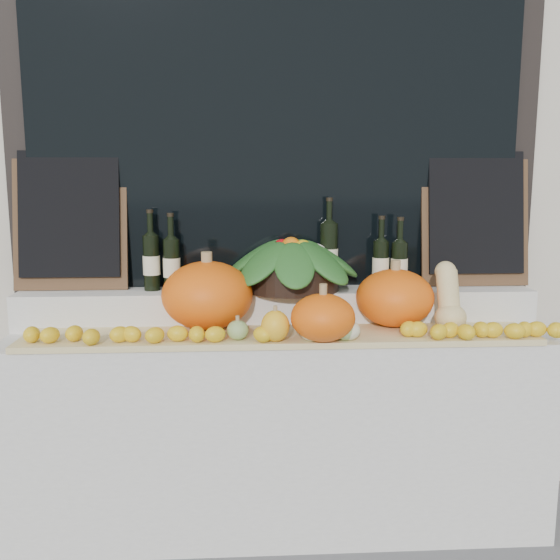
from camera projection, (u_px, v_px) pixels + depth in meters
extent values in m
cube|color=beige|center=(271.00, 35.00, 3.18)|extent=(7.00, 0.90, 4.50)
cube|color=black|center=(276.00, 95.00, 2.79)|extent=(2.40, 0.04, 2.10)
cube|color=black|center=(276.00, 95.00, 2.76)|extent=(2.20, 0.02, 2.00)
cube|color=silver|center=(279.00, 428.00, 2.77)|extent=(2.30, 0.55, 0.88)
cube|color=silver|center=(277.00, 306.00, 2.83)|extent=(2.30, 0.25, 0.16)
cube|color=tan|center=(281.00, 336.00, 2.57)|extent=(2.10, 0.32, 0.02)
ellipsoid|color=#FF640D|center=(207.00, 295.00, 2.62)|extent=(0.44, 0.44, 0.29)
ellipsoid|color=#FF640D|center=(395.00, 298.00, 2.67)|extent=(0.40, 0.40, 0.25)
ellipsoid|color=#FF640D|center=(323.00, 318.00, 2.44)|extent=(0.31, 0.31, 0.19)
ellipsoid|color=#DFC483|center=(451.00, 318.00, 2.59)|extent=(0.13, 0.13, 0.12)
cylinder|color=#DFC483|center=(448.00, 290.00, 2.62)|extent=(0.09, 0.14, 0.18)
sphere|color=#DFC483|center=(446.00, 272.00, 2.64)|extent=(0.09, 0.09, 0.09)
ellipsoid|color=#2C691F|center=(346.00, 330.00, 2.46)|extent=(0.10, 0.10, 0.08)
cylinder|color=#967D52|center=(346.00, 317.00, 2.45)|extent=(0.02, 0.02, 0.02)
ellipsoid|color=#2C691F|center=(238.00, 330.00, 2.46)|extent=(0.09, 0.09, 0.08)
cylinder|color=#967D52|center=(238.00, 318.00, 2.45)|extent=(0.02, 0.02, 0.02)
ellipsoid|color=beige|center=(311.00, 332.00, 2.45)|extent=(0.09, 0.09, 0.07)
cylinder|color=#967D52|center=(311.00, 320.00, 2.44)|extent=(0.02, 0.02, 0.02)
ellipsoid|color=yellow|center=(275.00, 326.00, 2.43)|extent=(0.11, 0.11, 0.12)
cylinder|color=#967D52|center=(275.00, 308.00, 2.42)|extent=(0.02, 0.02, 0.02)
ellipsoid|color=beige|center=(349.00, 330.00, 2.46)|extent=(0.09, 0.09, 0.08)
cylinder|color=#967D52|center=(349.00, 318.00, 2.45)|extent=(0.02, 0.02, 0.02)
cylinder|color=black|center=(291.00, 277.00, 2.79)|extent=(0.43, 0.43, 0.12)
cylinder|color=black|center=(152.00, 263.00, 2.77)|extent=(0.07, 0.07, 0.25)
cylinder|color=black|center=(150.00, 224.00, 2.74)|extent=(0.03, 0.03, 0.10)
cylinder|color=beige|center=(152.00, 265.00, 2.77)|extent=(0.08, 0.08, 0.08)
cylinder|color=black|center=(150.00, 211.00, 2.73)|extent=(0.03, 0.03, 0.02)
cylinder|color=black|center=(172.00, 265.00, 2.75)|extent=(0.07, 0.07, 0.23)
cylinder|color=black|center=(171.00, 228.00, 2.72)|extent=(0.03, 0.03, 0.10)
cylinder|color=beige|center=(172.00, 267.00, 2.75)|extent=(0.08, 0.08, 0.08)
cylinder|color=black|center=(170.00, 215.00, 2.71)|extent=(0.03, 0.03, 0.02)
cylinder|color=black|center=(329.00, 256.00, 2.82)|extent=(0.08, 0.08, 0.30)
cylinder|color=black|center=(329.00, 212.00, 2.79)|extent=(0.03, 0.03, 0.10)
cylinder|color=beige|center=(329.00, 258.00, 2.82)|extent=(0.08, 0.08, 0.08)
cylinder|color=black|center=(329.00, 199.00, 2.78)|extent=(0.03, 0.03, 0.02)
cylinder|color=black|center=(381.00, 265.00, 2.83)|extent=(0.07, 0.07, 0.21)
cylinder|color=black|center=(382.00, 230.00, 2.80)|extent=(0.03, 0.03, 0.10)
cylinder|color=beige|center=(381.00, 267.00, 2.83)|extent=(0.08, 0.08, 0.08)
cylinder|color=black|center=(382.00, 218.00, 2.79)|extent=(0.03, 0.03, 0.02)
cylinder|color=black|center=(399.00, 266.00, 2.81)|extent=(0.07, 0.07, 0.21)
cylinder|color=black|center=(400.00, 231.00, 2.79)|extent=(0.03, 0.03, 0.10)
cylinder|color=beige|center=(399.00, 268.00, 2.81)|extent=(0.08, 0.08, 0.08)
cylinder|color=black|center=(401.00, 219.00, 2.78)|extent=(0.03, 0.03, 0.02)
cube|color=#4C331E|center=(70.00, 221.00, 2.78)|extent=(0.50, 0.11, 0.61)
cube|color=black|center=(69.00, 214.00, 2.76)|extent=(0.44, 0.11, 0.56)
cube|color=#4C331E|center=(475.00, 219.00, 2.88)|extent=(0.50, 0.11, 0.61)
cube|color=black|center=(476.00, 213.00, 2.86)|extent=(0.44, 0.11, 0.56)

